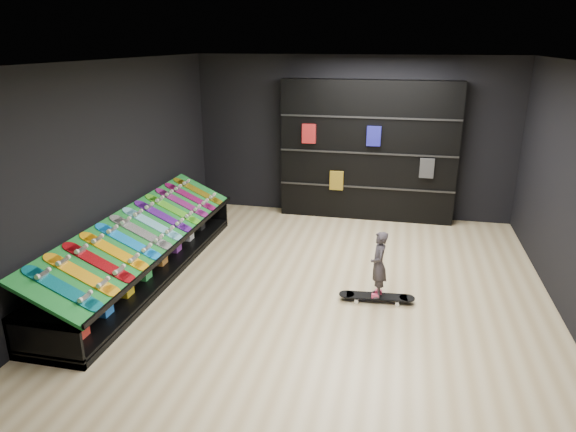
% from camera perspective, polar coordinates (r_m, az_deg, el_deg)
% --- Properties ---
extents(floor, '(6.00, 7.00, 0.01)m').
position_cam_1_polar(floor, '(7.02, 3.67, -8.55)').
color(floor, '#C8B487').
rests_on(floor, ground).
extents(ceiling, '(6.00, 7.00, 0.01)m').
position_cam_1_polar(ceiling, '(6.24, 4.27, 16.71)').
color(ceiling, white).
rests_on(ceiling, ground).
extents(wall_back, '(6.00, 0.02, 3.00)m').
position_cam_1_polar(wall_back, '(9.86, 7.13, 8.65)').
color(wall_back, black).
rests_on(wall_back, ground).
extents(wall_front, '(6.00, 0.02, 3.00)m').
position_cam_1_polar(wall_front, '(3.31, -5.70, -12.83)').
color(wall_front, black).
rests_on(wall_front, ground).
extents(wall_left, '(0.02, 7.00, 3.00)m').
position_cam_1_polar(wall_left, '(7.51, -19.37, 4.48)').
color(wall_left, black).
rests_on(wall_left, ground).
extents(display_rack, '(0.90, 4.50, 0.50)m').
position_cam_1_polar(display_rack, '(7.68, -15.49, -4.68)').
color(display_rack, black).
rests_on(display_rack, ground).
extents(turf_ramp, '(0.92, 4.50, 0.46)m').
position_cam_1_polar(turf_ramp, '(7.49, -15.46, -1.49)').
color(turf_ramp, '#106621').
rests_on(turf_ramp, display_rack).
extents(back_shelving, '(3.22, 0.38, 2.58)m').
position_cam_1_polar(back_shelving, '(9.70, 8.85, 7.13)').
color(back_shelving, black).
rests_on(back_shelving, ground).
extents(floor_skateboard, '(1.00, 0.30, 0.09)m').
position_cam_1_polar(floor_skateboard, '(6.88, 9.80, -9.06)').
color(floor_skateboard, black).
rests_on(floor_skateboard, ground).
extents(child, '(0.17, 0.22, 0.53)m').
position_cam_1_polar(child, '(6.74, 9.95, -6.68)').
color(child, black).
rests_on(child, floor_skateboard).
extents(display_board_0, '(0.93, 0.22, 0.50)m').
position_cam_1_polar(display_board_0, '(6.01, -23.75, -7.38)').
color(display_board_0, '#0C8C99').
rests_on(display_board_0, turf_ramp).
extents(display_board_1, '(0.93, 0.22, 0.50)m').
position_cam_1_polar(display_board_1, '(6.26, -21.93, -6.08)').
color(display_board_1, orange).
rests_on(display_board_1, turf_ramp).
extents(display_board_2, '(0.93, 0.22, 0.50)m').
position_cam_1_polar(display_board_2, '(6.51, -20.26, -4.87)').
color(display_board_2, red).
rests_on(display_board_2, turf_ramp).
extents(display_board_3, '(0.93, 0.22, 0.50)m').
position_cam_1_polar(display_board_3, '(6.78, -18.72, -3.75)').
color(display_board_3, yellow).
rests_on(display_board_3, turf_ramp).
extents(display_board_4, '(0.93, 0.22, 0.50)m').
position_cam_1_polar(display_board_4, '(7.05, -17.31, -2.71)').
color(display_board_4, blue).
rests_on(display_board_4, turf_ramp).
extents(display_board_5, '(0.93, 0.22, 0.50)m').
position_cam_1_polar(display_board_5, '(7.33, -16.00, -1.75)').
color(display_board_5, black).
rests_on(display_board_5, turf_ramp).
extents(display_board_6, '(0.93, 0.22, 0.50)m').
position_cam_1_polar(display_board_6, '(7.62, -14.80, -0.86)').
color(display_board_6, '#0CB2E5').
rests_on(display_board_6, turf_ramp).
extents(display_board_7, '(0.93, 0.22, 0.50)m').
position_cam_1_polar(display_board_7, '(7.91, -13.68, -0.04)').
color(display_board_7, purple).
rests_on(display_board_7, turf_ramp).
extents(display_board_8, '(0.93, 0.22, 0.50)m').
position_cam_1_polar(display_board_8, '(8.20, -12.64, 0.73)').
color(display_board_8, green).
rests_on(display_board_8, turf_ramp).
extents(display_board_9, '(0.93, 0.22, 0.50)m').
position_cam_1_polar(display_board_9, '(8.50, -11.67, 1.44)').
color(display_board_9, '#2626BF').
rests_on(display_board_9, turf_ramp).
extents(display_board_10, '(0.93, 0.22, 0.50)m').
position_cam_1_polar(display_board_10, '(8.80, -10.77, 2.10)').
color(display_board_10, '#E5198C').
rests_on(display_board_10, turf_ramp).
extents(display_board_11, '(0.93, 0.22, 0.50)m').
position_cam_1_polar(display_board_11, '(9.10, -9.93, 2.72)').
color(display_board_11, yellow).
rests_on(display_board_11, turf_ramp).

